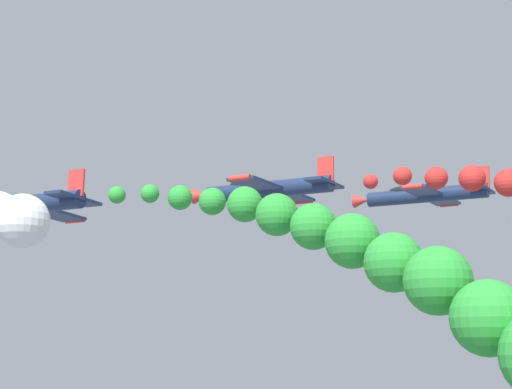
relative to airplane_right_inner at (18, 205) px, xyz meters
The scene contains 4 objects.
airplane_right_inner is the anchor object (origin of this frame).
smoke_trail_right_inner 28.63m from the airplane_right_inner, 102.36° to the right, with size 11.39×28.29×12.46m.
airplane_left_outer 15.77m from the airplane_right_inner, 43.60° to the right, with size 9.56×10.35×2.32m.
airplane_right_outer 29.45m from the airplane_right_inner, 37.58° to the right, with size 9.56×10.35×2.33m.
Camera 1 is at (-51.27, -26.77, 97.45)m, focal length 62.69 mm.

